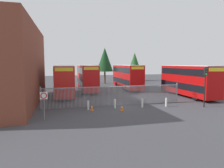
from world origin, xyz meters
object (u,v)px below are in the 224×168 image
object	(u,v)px
double_decker_bus_behind_fence_right	(64,79)
traffic_light_kerbside	(205,80)
bollard_near_left	(88,105)
bollard_far_right	(166,102)
bollard_center_front	(115,104)
traffic_cone_mid_forecourt	(92,107)
speed_limit_sign_post	(44,99)
double_decker_bus_near_gate	(188,79)
bollard_near_right	(142,103)
traffic_cone_by_gate	(122,108)
double_decker_bus_behind_fence_left	(127,76)
double_decker_bus_far_back	(87,77)

from	to	relation	value
double_decker_bus_behind_fence_right	traffic_light_kerbside	distance (m)	18.65
bollard_near_left	traffic_light_kerbside	world-z (taller)	traffic_light_kerbside
bollard_far_right	double_decker_bus_behind_fence_right	bearing A→B (deg)	135.99
bollard_near_left	bollard_center_front	bearing A→B (deg)	0.20
bollard_center_front	traffic_cone_mid_forecourt	size ratio (longest dim) A/B	1.61
speed_limit_sign_post	double_decker_bus_near_gate	bearing A→B (deg)	22.11
bollard_near_right	traffic_light_kerbside	xyz separation A→B (m)	(6.58, -1.45, 2.51)
bollard_center_front	bollard_far_right	xyz separation A→B (m)	(5.66, -0.55, 0.00)
traffic_cone_by_gate	traffic_light_kerbside	distance (m)	9.52
double_decker_bus_behind_fence_right	traffic_light_kerbside	world-z (taller)	double_decker_bus_behind_fence_right
traffic_cone_mid_forecourt	bollard_near_right	bearing A→B (deg)	-0.41
double_decker_bus_behind_fence_left	double_decker_bus_far_back	xyz separation A→B (m)	(-7.51, -0.92, 0.00)
bollard_near_right	speed_limit_sign_post	bearing A→B (deg)	-166.10
traffic_cone_by_gate	speed_limit_sign_post	size ratio (longest dim) A/B	0.25
double_decker_bus_behind_fence_left	bollard_near_left	size ratio (longest dim) A/B	11.38
double_decker_bus_behind_fence_left	bollard_far_right	world-z (taller)	double_decker_bus_behind_fence_left
double_decker_bus_near_gate	traffic_cone_mid_forecourt	world-z (taller)	double_decker_bus_near_gate
traffic_cone_mid_forecourt	double_decker_bus_far_back	bearing A→B (deg)	84.99
double_decker_bus_behind_fence_right	bollard_near_right	xyz separation A→B (m)	(8.03, -10.13, -1.95)
double_decker_bus_near_gate	double_decker_bus_behind_fence_left	distance (m)	11.53
bollard_center_front	traffic_cone_by_gate	bearing A→B (deg)	-69.82
double_decker_bus_near_gate	double_decker_bus_behind_fence_left	bearing A→B (deg)	120.35
double_decker_bus_behind_fence_left	double_decker_bus_behind_fence_right	world-z (taller)	same
double_decker_bus_far_back	bollard_near_left	size ratio (longest dim) A/B	11.38
double_decker_bus_behind_fence_right	traffic_light_kerbside	xyz separation A→B (m)	(14.61, -11.58, 0.56)
double_decker_bus_behind_fence_right	speed_limit_sign_post	distance (m)	12.69
bollard_near_right	speed_limit_sign_post	distance (m)	10.15
bollard_near_left	speed_limit_sign_post	distance (m)	5.01
double_decker_bus_behind_fence_left	bollard_near_left	xyz separation A→B (m)	(-9.09, -14.91, -1.95)
double_decker_bus_near_gate	double_decker_bus_behind_fence_left	world-z (taller)	same
double_decker_bus_near_gate	bollard_center_front	distance (m)	13.22
traffic_cone_by_gate	traffic_cone_mid_forecourt	distance (m)	3.03
double_decker_bus_behind_fence_right	bollard_far_right	xyz separation A→B (m)	(10.74, -10.37, -1.95)
bollard_near_left	double_decker_bus_far_back	bearing A→B (deg)	83.52
bollard_near_right	traffic_light_kerbside	size ratio (longest dim) A/B	0.22
double_decker_bus_near_gate	traffic_cone_mid_forecourt	xyz separation A→B (m)	(-14.58, -5.23, -2.13)
double_decker_bus_far_back	bollard_center_front	world-z (taller)	double_decker_bus_far_back
traffic_cone_mid_forecourt	traffic_light_kerbside	size ratio (longest dim) A/B	0.14
traffic_cone_by_gate	double_decker_bus_behind_fence_left	bearing A→B (deg)	69.95
double_decker_bus_behind_fence_left	bollard_center_front	bearing A→B (deg)	-112.84
double_decker_bus_near_gate	speed_limit_sign_post	xyz separation A→B (m)	(-18.92, -7.69, -0.65)
double_decker_bus_near_gate	bollard_near_right	bearing A→B (deg)	-150.07
double_decker_bus_behind_fence_right	bollard_near_left	xyz separation A→B (m)	(2.26, -9.83, -1.95)
traffic_cone_by_gate	speed_limit_sign_post	world-z (taller)	speed_limit_sign_post
bollard_center_front	traffic_cone_mid_forecourt	xyz separation A→B (m)	(-2.48, -0.27, -0.19)
traffic_cone_by_gate	traffic_cone_mid_forecourt	world-z (taller)	same
double_decker_bus_near_gate	bollard_far_right	xyz separation A→B (m)	(-6.44, -5.51, -1.95)
traffic_cone_by_gate	bollard_near_right	bearing A→B (deg)	18.15
double_decker_bus_far_back	traffic_cone_mid_forecourt	xyz separation A→B (m)	(-1.25, -14.26, -2.13)
traffic_light_kerbside	double_decker_bus_behind_fence_left	bearing A→B (deg)	101.06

